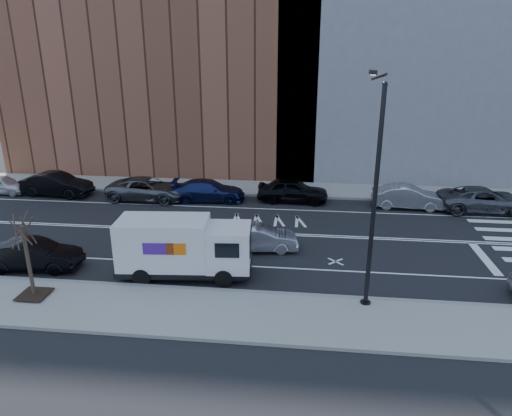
% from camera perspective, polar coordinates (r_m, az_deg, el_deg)
% --- Properties ---
extents(ground, '(120.00, 120.00, 0.00)m').
position_cam_1_polar(ground, '(26.75, -3.40, -3.01)').
color(ground, black).
rests_on(ground, ground).
extents(sidewalk_near, '(44.00, 3.60, 0.15)m').
position_cam_1_polar(sidewalk_near, '(19.03, -7.94, -12.78)').
color(sidewalk_near, gray).
rests_on(sidewalk_near, ground).
extents(sidewalk_far, '(44.00, 3.60, 0.15)m').
position_cam_1_polar(sidewalk_far, '(34.94, -0.99, 2.53)').
color(sidewalk_far, gray).
rests_on(sidewalk_far, ground).
extents(curb_near, '(44.00, 0.25, 0.17)m').
position_cam_1_polar(curb_near, '(20.53, -6.71, -10.14)').
color(curb_near, gray).
rests_on(curb_near, ground).
extents(curb_far, '(44.00, 0.25, 0.17)m').
position_cam_1_polar(curb_far, '(33.23, -1.39, 1.66)').
color(curb_far, gray).
rests_on(curb_far, ground).
extents(road_markings, '(40.00, 8.60, 0.01)m').
position_cam_1_polar(road_markings, '(26.75, -3.40, -3.00)').
color(road_markings, white).
rests_on(road_markings, ground).
extents(bldg_brick, '(26.00, 10.00, 22.00)m').
position_cam_1_polar(bldg_brick, '(41.86, -11.44, 20.09)').
color(bldg_brick, brown).
rests_on(bldg_brick, ground).
extents(bldg_concrete, '(20.00, 10.00, 26.00)m').
position_cam_1_polar(bldg_concrete, '(40.82, 18.66, 22.37)').
color(bldg_concrete, slate).
rests_on(bldg_concrete, ground).
extents(streetlight, '(0.44, 4.02, 9.34)m').
position_cam_1_polar(streetlight, '(18.38, 14.52, 2.72)').
color(streetlight, black).
rests_on(streetlight, ground).
extents(street_tree, '(1.20, 1.20, 3.75)m').
position_cam_1_polar(street_tree, '(21.42, -26.45, -6.77)').
color(street_tree, black).
rests_on(street_tree, ground).
extents(fedex_van, '(6.33, 2.60, 2.83)m').
position_cam_1_polar(fedex_van, '(21.39, -9.07, -4.81)').
color(fedex_van, black).
rests_on(fedex_van, ground).
extents(far_parked_a, '(4.04, 1.84, 1.34)m').
position_cam_1_polar(far_parked_a, '(38.54, -29.10, 2.58)').
color(far_parked_a, silver).
rests_on(far_parked_a, ground).
extents(far_parked_b, '(5.21, 2.23, 1.67)m').
position_cam_1_polar(far_parked_b, '(36.17, -23.62, 2.73)').
color(far_parked_b, black).
rests_on(far_parked_b, ground).
extents(far_parked_c, '(5.73, 2.80, 1.57)m').
position_cam_1_polar(far_parked_c, '(33.10, -13.39, 2.33)').
color(far_parked_c, '#52565B').
rests_on(far_parked_c, ground).
extents(far_parked_d, '(5.23, 2.45, 1.48)m').
position_cam_1_polar(far_parked_d, '(32.20, -5.95, 2.20)').
color(far_parked_d, navy).
rests_on(far_parked_d, ground).
extents(far_parked_e, '(4.94, 2.12, 1.66)m').
position_cam_1_polar(far_parked_e, '(31.85, 4.61, 2.23)').
color(far_parked_e, black).
rests_on(far_parked_e, ground).
extents(far_parked_f, '(4.78, 1.87, 1.55)m').
position_cam_1_polar(far_parked_f, '(32.15, 18.45, 1.33)').
color(far_parked_f, '#A8A8AD').
rests_on(far_parked_f, ground).
extents(far_parked_g, '(5.74, 2.70, 1.59)m').
position_cam_1_polar(far_parked_g, '(33.39, 26.60, 0.93)').
color(far_parked_g, '#4F5057').
rests_on(far_parked_g, ground).
extents(driving_sedan, '(4.38, 2.02, 1.39)m').
position_cam_1_polar(driving_sedan, '(24.12, 0.19, -3.74)').
color(driving_sedan, silver).
rests_on(driving_sedan, ground).
extents(near_parked_rear_a, '(4.53, 1.86, 1.46)m').
position_cam_1_polar(near_parked_rear_a, '(24.56, -26.00, -5.29)').
color(near_parked_rear_a, black).
rests_on(near_parked_rear_a, ground).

